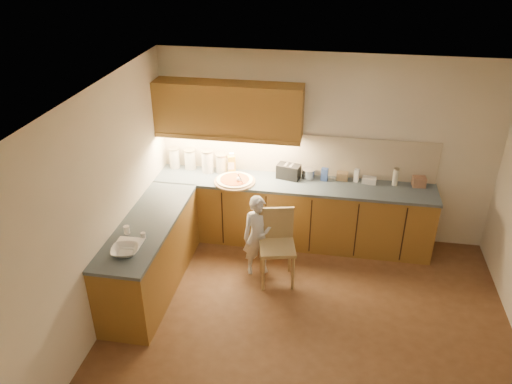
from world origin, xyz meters
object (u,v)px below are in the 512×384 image
toaster (289,171)px  oil_jug (232,164)px  pizza_on_board (235,181)px  wooden_chair (277,240)px  child (258,236)px

toaster → oil_jug: bearing=-167.9°
pizza_on_board → oil_jug: bearing=110.2°
wooden_chair → toaster: bearing=76.3°
pizza_on_board → child: bearing=-56.9°
pizza_on_board → child: size_ratio=0.51×
pizza_on_board → toaster: size_ratio=1.65×
wooden_chair → pizza_on_board: bearing=119.7°
toaster → child: bearing=-93.2°
pizza_on_board → wooden_chair: size_ratio=0.59×
oil_jug → wooden_chair: bearing=-52.4°
oil_jug → child: bearing=-60.3°
pizza_on_board → oil_jug: oil_jug is taller
wooden_chair → oil_jug: bearing=114.9°
wooden_chair → toaster: toaster is taller
child → oil_jug: bearing=98.8°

